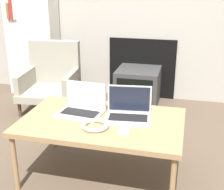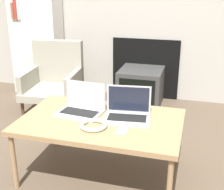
% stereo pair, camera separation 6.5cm
% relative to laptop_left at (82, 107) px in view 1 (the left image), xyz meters
% --- Properties ---
extents(ground_plane, '(14.00, 14.00, 0.00)m').
position_rel_laptop_left_xyz_m(ground_plane, '(0.18, -0.28, -0.52)').
color(ground_plane, brown).
extents(table, '(1.17, 0.73, 0.47)m').
position_rel_laptop_left_xyz_m(table, '(0.18, -0.09, -0.08)').
color(table, '#9E7A51').
rests_on(table, ground_plane).
extents(laptop_left, '(0.35, 0.27, 0.22)m').
position_rel_laptop_left_xyz_m(laptop_left, '(0.00, 0.00, 0.00)').
color(laptop_left, '#B2B2B7').
rests_on(laptop_left, table).
extents(laptop_right, '(0.35, 0.27, 0.22)m').
position_rel_laptop_left_xyz_m(laptop_right, '(0.36, -0.00, 0.00)').
color(laptop_right, '#B2B2B7').
rests_on(laptop_right, table).
extents(headphones, '(0.19, 0.19, 0.03)m').
position_rel_laptop_left_xyz_m(headphones, '(0.17, -0.22, -0.03)').
color(headphones, beige).
rests_on(headphones, table).
extents(phone, '(0.07, 0.12, 0.01)m').
position_rel_laptop_left_xyz_m(phone, '(0.38, -0.22, -0.04)').
color(phone, silver).
rests_on(phone, table).
extents(tv, '(0.50, 0.52, 0.43)m').
position_rel_laptop_left_xyz_m(tv, '(0.19, 1.45, -0.30)').
color(tv, '#383838').
rests_on(tv, ground_plane).
extents(armchair, '(0.65, 0.67, 0.76)m').
position_rel_laptop_left_xyz_m(armchair, '(-0.77, 1.12, -0.16)').
color(armchair, gray).
rests_on(armchair, ground_plane).
extents(bookshelf, '(0.62, 0.32, 1.76)m').
position_rel_laptop_left_xyz_m(bookshelf, '(-1.20, 1.56, 0.36)').
color(bookshelf, silver).
rests_on(bookshelf, ground_plane).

